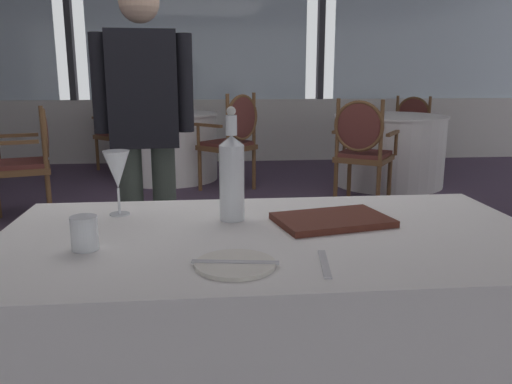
{
  "coord_description": "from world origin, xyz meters",
  "views": [
    {
      "loc": [
        0.06,
        -3.03,
        1.2
      ],
      "look_at": [
        0.21,
        -1.52,
        0.86
      ],
      "focal_mm": 36.37,
      "sensor_mm": 36.0,
      "label": 1
    }
  ],
  "objects_px": {
    "diner_person_0": "(145,122)",
    "dining_chair_0_0": "(233,135)",
    "wine_glass": "(117,171)",
    "water_tumbler": "(84,233)",
    "dining_chair_1_1": "(410,127)",
    "dining_chair_2_1": "(30,155)",
    "dining_chair_1_0": "(362,145)",
    "menu_book": "(332,220)",
    "side_plate": "(235,264)",
    "water_bottle": "(232,175)",
    "dining_chair_0_1": "(115,127)"
  },
  "relations": [
    {
      "from": "wine_glass",
      "to": "dining_chair_0_1",
      "type": "distance_m",
      "value": 5.14
    },
    {
      "from": "wine_glass",
      "to": "diner_person_0",
      "type": "bearing_deg",
      "value": 92.09
    },
    {
      "from": "diner_person_0",
      "to": "dining_chair_1_0",
      "type": "bearing_deg",
      "value": -48.98
    },
    {
      "from": "dining_chair_0_0",
      "to": "dining_chair_1_1",
      "type": "relative_size",
      "value": 1.1
    },
    {
      "from": "dining_chair_1_1",
      "to": "dining_chair_0_1",
      "type": "bearing_deg",
      "value": -62.26
    },
    {
      "from": "diner_person_0",
      "to": "side_plate",
      "type": "bearing_deg",
      "value": -170.99
    },
    {
      "from": "side_plate",
      "to": "dining_chair_2_1",
      "type": "height_order",
      "value": "dining_chair_2_1"
    },
    {
      "from": "wine_glass",
      "to": "diner_person_0",
      "type": "distance_m",
      "value": 1.21
    },
    {
      "from": "dining_chair_1_1",
      "to": "dining_chair_2_1",
      "type": "xyz_separation_m",
      "value": [
        -4.0,
        -1.97,
        0.02
      ]
    },
    {
      "from": "water_bottle",
      "to": "dining_chair_1_0",
      "type": "bearing_deg",
      "value": 66.12
    },
    {
      "from": "diner_person_0",
      "to": "water_tumbler",
      "type": "bearing_deg",
      "value": 176.54
    },
    {
      "from": "menu_book",
      "to": "dining_chair_2_1",
      "type": "relative_size",
      "value": 0.36
    },
    {
      "from": "dining_chair_1_0",
      "to": "dining_chair_2_1",
      "type": "distance_m",
      "value": 2.86
    },
    {
      "from": "side_plate",
      "to": "dining_chair_1_1",
      "type": "xyz_separation_m",
      "value": [
        2.51,
        5.16,
        -0.23
      ]
    },
    {
      "from": "menu_book",
      "to": "side_plate",
      "type": "bearing_deg",
      "value": -146.2
    },
    {
      "from": "water_bottle",
      "to": "dining_chair_1_0",
      "type": "relative_size",
      "value": 0.36
    },
    {
      "from": "wine_glass",
      "to": "diner_person_0",
      "type": "height_order",
      "value": "diner_person_0"
    },
    {
      "from": "dining_chair_0_0",
      "to": "dining_chair_2_1",
      "type": "xyz_separation_m",
      "value": [
        -1.71,
        -0.94,
        -0.04
      ]
    },
    {
      "from": "side_plate",
      "to": "wine_glass",
      "type": "height_order",
      "value": "wine_glass"
    },
    {
      "from": "diner_person_0",
      "to": "dining_chair_0_0",
      "type": "bearing_deg",
      "value": -17.94
    },
    {
      "from": "side_plate",
      "to": "dining_chair_0_1",
      "type": "height_order",
      "value": "dining_chair_0_1"
    },
    {
      "from": "dining_chair_0_1",
      "to": "menu_book",
      "type": "bearing_deg",
      "value": -28.83
    },
    {
      "from": "dining_chair_0_1",
      "to": "dining_chair_1_0",
      "type": "bearing_deg",
      "value": 5.53
    },
    {
      "from": "water_tumbler",
      "to": "dining_chair_0_1",
      "type": "height_order",
      "value": "dining_chair_0_1"
    },
    {
      "from": "dining_chair_1_1",
      "to": "diner_person_0",
      "type": "height_order",
      "value": "diner_person_0"
    },
    {
      "from": "menu_book",
      "to": "diner_person_0",
      "type": "relative_size",
      "value": 0.2
    },
    {
      "from": "water_tumbler",
      "to": "dining_chair_0_0",
      "type": "relative_size",
      "value": 0.09
    },
    {
      "from": "dining_chair_1_0",
      "to": "dining_chair_1_1",
      "type": "relative_size",
      "value": 1.07
    },
    {
      "from": "dining_chair_0_0",
      "to": "dining_chair_1_0",
      "type": "bearing_deg",
      "value": -166.08
    },
    {
      "from": "menu_book",
      "to": "dining_chair_0_0",
      "type": "distance_m",
      "value": 3.8
    },
    {
      "from": "dining_chair_1_0",
      "to": "menu_book",
      "type": "bearing_deg",
      "value": -164.89
    },
    {
      "from": "water_bottle",
      "to": "menu_book",
      "type": "height_order",
      "value": "water_bottle"
    },
    {
      "from": "dining_chair_0_1",
      "to": "dining_chair_2_1",
      "type": "relative_size",
      "value": 0.99
    },
    {
      "from": "dining_chair_0_1",
      "to": "side_plate",
      "type": "bearing_deg",
      "value": -32.81
    },
    {
      "from": "dining_chair_0_0",
      "to": "diner_person_0",
      "type": "xyz_separation_m",
      "value": [
        -0.61,
        -2.42,
        0.36
      ]
    },
    {
      "from": "side_plate",
      "to": "dining_chair_1_1",
      "type": "height_order",
      "value": "dining_chair_1_1"
    },
    {
      "from": "side_plate",
      "to": "dining_chair_1_0",
      "type": "height_order",
      "value": "dining_chair_1_0"
    },
    {
      "from": "water_bottle",
      "to": "dining_chair_1_0",
      "type": "xyz_separation_m",
      "value": [
        1.35,
        3.04,
        -0.34
      ]
    },
    {
      "from": "side_plate",
      "to": "menu_book",
      "type": "distance_m",
      "value": 0.46
    },
    {
      "from": "water_tumbler",
      "to": "diner_person_0",
      "type": "height_order",
      "value": "diner_person_0"
    },
    {
      "from": "water_bottle",
      "to": "dining_chair_1_1",
      "type": "relative_size",
      "value": 0.38
    },
    {
      "from": "menu_book",
      "to": "dining_chair_1_1",
      "type": "xyz_separation_m",
      "value": [
        2.19,
        4.83,
        -0.23
      ]
    },
    {
      "from": "menu_book",
      "to": "dining_chair_1_1",
      "type": "distance_m",
      "value": 5.31
    },
    {
      "from": "menu_book",
      "to": "dining_chair_0_0",
      "type": "xyz_separation_m",
      "value": [
        -0.09,
        3.79,
        -0.18
      ]
    },
    {
      "from": "dining_chair_0_0",
      "to": "dining_chair_0_1",
      "type": "distance_m",
      "value": 2.01
    },
    {
      "from": "wine_glass",
      "to": "water_tumbler",
      "type": "distance_m",
      "value": 0.35
    },
    {
      "from": "water_tumbler",
      "to": "water_bottle",
      "type": "bearing_deg",
      "value": 31.87
    },
    {
      "from": "side_plate",
      "to": "water_bottle",
      "type": "relative_size",
      "value": 0.55
    },
    {
      "from": "wine_glass",
      "to": "dining_chair_1_1",
      "type": "relative_size",
      "value": 0.23
    },
    {
      "from": "side_plate",
      "to": "dining_chair_1_0",
      "type": "bearing_deg",
      "value": 68.43
    }
  ]
}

